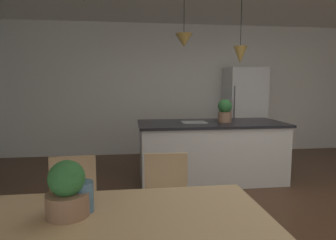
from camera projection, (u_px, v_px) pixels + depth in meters
ground_plane at (260, 220)px, 3.23m from camera, size 10.00×8.40×0.04m
wall_back_kitchen at (196, 90)px, 6.27m from camera, size 10.00×0.12×2.70m
dining_table at (116, 232)px, 1.61m from camera, size 1.73×0.91×0.74m
chair_far_left at (72, 207)px, 2.39m from camera, size 0.43×0.43×0.87m
chair_far_right at (167, 202)px, 2.49m from camera, size 0.42×0.42×0.87m
kitchen_island at (211, 151)px, 4.48m from camera, size 2.19×0.96×0.91m
refrigerator at (244, 112)px, 6.05m from camera, size 0.76×0.67×1.80m
pendant_over_island_main at (184, 40)px, 4.22m from camera, size 0.25×0.25×0.69m
pendant_over_island_aux at (240, 55)px, 4.35m from camera, size 0.21×0.21×0.92m
potted_plant_on_island at (225, 111)px, 4.43m from camera, size 0.21×0.21×0.35m
potted_plant_on_table at (67, 191)px, 1.63m from camera, size 0.24×0.24×0.32m
vase_on_dining_table at (83, 197)px, 1.69m from camera, size 0.12×0.12×0.18m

